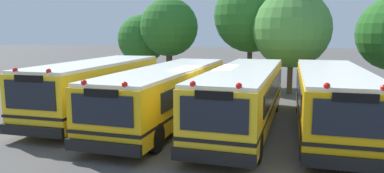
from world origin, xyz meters
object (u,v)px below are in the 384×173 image
(school_bus_3, at_px, (332,98))
(school_bus_2, at_px, (244,95))
(tree_2, at_px, (249,15))
(school_bus_1, at_px, (169,91))
(tree_3, at_px, (290,29))
(school_bus_0, at_px, (97,87))
(tree_1, at_px, (170,27))
(tree_0, at_px, (141,38))

(school_bus_3, bearing_deg, school_bus_2, 3.45)
(tree_2, bearing_deg, school_bus_2, -83.42)
(school_bus_2, distance_m, school_bus_3, 3.44)
(school_bus_1, relative_size, tree_2, 1.49)
(tree_2, xyz_separation_m, tree_3, (2.83, -2.20, -0.98))
(school_bus_0, xyz_separation_m, tree_2, (5.59, 11.13, 3.69))
(school_bus_2, xyz_separation_m, school_bus_3, (3.43, 0.26, 0.01))
(school_bus_1, distance_m, tree_3, 10.47)
(school_bus_0, bearing_deg, school_bus_1, -178.80)
(school_bus_1, bearing_deg, school_bus_3, -178.55)
(school_bus_0, height_order, school_bus_2, school_bus_0)
(school_bus_0, height_order, school_bus_1, school_bus_0)
(school_bus_1, xyz_separation_m, tree_1, (-3.52, 10.25, 3.00))
(tree_2, bearing_deg, tree_1, -172.39)
(school_bus_2, bearing_deg, school_bus_0, 0.60)
(school_bus_0, distance_m, tree_3, 12.57)
(tree_0, relative_size, tree_1, 0.83)
(school_bus_2, bearing_deg, tree_2, -82.48)
(tree_2, height_order, tree_3, tree_2)
(tree_2, bearing_deg, tree_0, 179.00)
(school_bus_3, distance_m, tree_1, 14.80)
(school_bus_0, distance_m, tree_0, 11.79)
(school_bus_0, distance_m, tree_1, 10.78)
(school_bus_0, bearing_deg, school_bus_3, -179.83)
(tree_0, height_order, tree_1, tree_1)
(school_bus_1, relative_size, tree_1, 1.78)
(school_bus_0, height_order, tree_0, tree_0)
(school_bus_0, bearing_deg, tree_0, -77.35)
(school_bus_3, relative_size, tree_0, 1.96)
(tree_0, distance_m, tree_3, 11.43)
(school_bus_0, bearing_deg, tree_3, -134.35)
(school_bus_0, height_order, tree_1, tree_1)
(tree_3, bearing_deg, school_bus_2, -99.73)
(school_bus_2, distance_m, tree_3, 9.52)
(school_bus_1, bearing_deg, school_bus_0, 3.01)
(tree_0, distance_m, tree_2, 8.50)
(school_bus_0, relative_size, school_bus_2, 0.85)
(tree_1, bearing_deg, tree_3, -9.72)
(school_bus_0, xyz_separation_m, tree_0, (-2.75, 11.28, 2.05))
(tree_0, relative_size, tree_3, 0.80)
(school_bus_2, distance_m, tree_2, 11.86)
(school_bus_1, distance_m, school_bus_2, 3.40)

